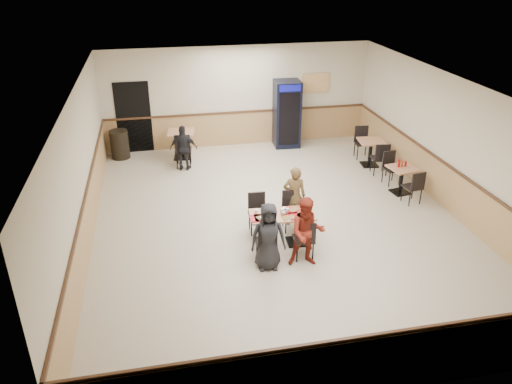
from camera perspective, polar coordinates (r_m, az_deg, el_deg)
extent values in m
plane|color=beige|center=(11.18, 2.43, -3.24)|extent=(10.00, 10.00, 0.00)
plane|color=silver|center=(10.07, 2.76, 11.84)|extent=(10.00, 10.00, 0.00)
plane|color=beige|center=(15.19, -2.06, 10.84)|extent=(8.00, 0.00, 8.00)
plane|color=beige|center=(6.43, 13.68, -12.76)|extent=(8.00, 0.00, 8.00)
plane|color=beige|center=(10.37, -19.41, 2.02)|extent=(0.00, 10.00, 10.00)
plane|color=beige|center=(12.10, 21.36, 5.07)|extent=(0.00, 10.00, 10.00)
cube|color=tan|center=(15.46, -1.99, 7.24)|extent=(7.98, 0.03, 1.00)
cube|color=tan|center=(12.46, 20.57, 0.78)|extent=(0.03, 9.98, 1.00)
cube|color=#472B19|center=(15.29, -2.01, 9.11)|extent=(7.98, 0.04, 0.06)
cube|color=black|center=(15.11, -13.80, 8.25)|extent=(1.00, 0.02, 2.10)
cube|color=orange|center=(15.65, 6.84, 12.26)|extent=(0.85, 0.02, 0.60)
cube|color=black|center=(10.28, 1.16, -5.96)|extent=(0.44, 0.44, 0.04)
cylinder|color=black|center=(10.10, 1.17, -4.36)|extent=(0.08, 0.08, 0.63)
cube|color=tan|center=(9.95, 1.19, -2.76)|extent=(0.68, 0.68, 0.04)
cube|color=black|center=(10.39, 4.68, -5.67)|extent=(0.44, 0.44, 0.04)
cylinder|color=black|center=(10.22, 4.75, -4.09)|extent=(0.08, 0.08, 0.63)
cube|color=tan|center=(10.06, 4.82, -2.50)|extent=(0.68, 0.68, 0.04)
imported|color=black|center=(9.27, 1.40, -5.11)|extent=(0.69, 0.48, 1.34)
imported|color=maroon|center=(9.39, 5.86, -4.60)|extent=(0.75, 0.62, 1.40)
imported|color=brown|center=(10.75, 4.40, -0.47)|extent=(0.56, 0.43, 1.36)
imported|color=black|center=(13.65, -8.27, 4.98)|extent=(0.78, 0.43, 1.26)
cube|color=red|center=(10.13, 4.43, -2.09)|extent=(0.43, 0.33, 0.02)
cube|color=red|center=(9.83, 1.03, -2.94)|extent=(0.43, 0.33, 0.02)
cube|color=red|center=(9.93, 5.00, -2.74)|extent=(0.43, 0.33, 0.02)
cube|color=red|center=(9.82, 0.52, -2.99)|extent=(0.43, 0.33, 0.02)
cylinder|color=white|center=(9.85, 3.75, -2.98)|extent=(0.21, 0.21, 0.01)
cube|color=#B26D45|center=(9.84, 3.75, -2.92)|extent=(0.24, 0.16, 0.02)
cylinder|color=white|center=(9.83, 0.77, -2.99)|extent=(0.21, 0.21, 0.01)
cube|color=#B26D45|center=(9.82, 0.77, -2.92)|extent=(0.27, 0.22, 0.02)
cylinder|color=white|center=(9.99, 5.45, -2.60)|extent=(0.21, 0.21, 0.01)
cube|color=#B26D45|center=(9.98, 5.45, -2.54)|extent=(0.28, 0.25, 0.02)
cylinder|color=white|center=(10.16, 4.40, -2.04)|extent=(0.21, 0.21, 0.01)
cube|color=#B26D45|center=(10.15, 4.40, -1.98)|extent=(0.29, 0.26, 0.02)
cylinder|color=white|center=(9.97, 1.67, -2.27)|extent=(0.07, 0.07, 0.09)
cylinder|color=white|center=(9.70, 0.61, -3.12)|extent=(0.07, 0.07, 0.09)
cylinder|color=white|center=(9.97, 0.07, -2.25)|extent=(0.07, 0.07, 0.09)
cylinder|color=white|center=(9.70, 1.71, -3.13)|extent=(0.07, 0.07, 0.09)
cylinder|color=silver|center=(10.01, 3.23, -2.09)|extent=(0.07, 0.07, 0.12)
cylinder|color=silver|center=(9.98, 3.65, -2.19)|extent=(0.07, 0.07, 0.12)
cylinder|color=silver|center=(9.96, 3.03, -2.23)|extent=(0.07, 0.07, 0.12)
ellipsoid|color=silver|center=(9.95, 3.15, -2.34)|extent=(0.14, 0.14, 0.10)
cube|color=black|center=(12.93, 16.11, 0.01)|extent=(0.47, 0.47, 0.04)
cylinder|color=black|center=(12.79, 16.28, 1.33)|extent=(0.08, 0.08, 0.62)
cube|color=tan|center=(12.67, 16.46, 2.63)|extent=(0.73, 0.73, 0.04)
cube|color=black|center=(14.38, 12.80, 3.08)|extent=(0.49, 0.49, 0.04)
cylinder|color=black|center=(14.25, 12.93, 4.38)|extent=(0.09, 0.09, 0.66)
cube|color=tan|center=(14.13, 13.07, 5.67)|extent=(0.76, 0.76, 0.04)
cylinder|color=#A80C11|center=(12.62, 16.02, 3.18)|extent=(0.06, 0.06, 0.20)
cylinder|color=#BB4219|center=(12.67, 16.38, 3.14)|extent=(0.06, 0.06, 0.17)
cylinder|color=#A80C11|center=(12.72, 16.73, 3.11)|extent=(0.05, 0.05, 0.14)
cube|color=black|center=(14.71, -8.38, 3.99)|extent=(0.53, 0.53, 0.04)
cylinder|color=black|center=(14.58, -8.47, 5.39)|extent=(0.10, 0.10, 0.72)
cube|color=tan|center=(14.45, -8.57, 6.77)|extent=(0.83, 0.83, 0.04)
cube|color=black|center=(15.24, 3.53, 8.91)|extent=(0.80, 0.78, 2.00)
cube|color=black|center=(14.90, 3.82, 8.29)|extent=(0.61, 0.05, 1.58)
cube|color=#0C0E8C|center=(14.64, 3.94, 11.74)|extent=(0.63, 0.05, 0.19)
cylinder|color=black|center=(14.93, -15.31, 5.27)|extent=(0.52, 0.52, 0.82)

